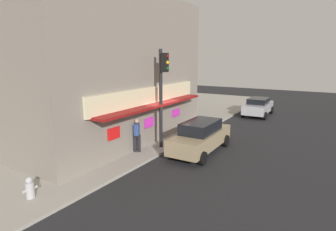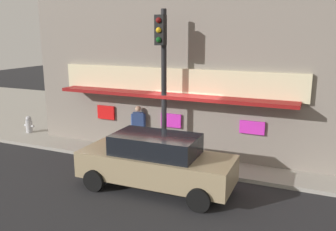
% 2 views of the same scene
% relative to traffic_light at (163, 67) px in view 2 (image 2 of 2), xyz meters
% --- Properties ---
extents(ground_plane, '(65.07, 65.07, 0.00)m').
position_rel_traffic_light_xyz_m(ground_plane, '(0.64, -0.44, -3.42)').
color(ground_plane, '#232326').
extents(sidewalk, '(43.38, 10.81, 0.13)m').
position_rel_traffic_light_xyz_m(sidewalk, '(0.64, 4.96, -3.35)').
color(sidewalk, '#A39E93').
rests_on(sidewalk, ground_plane).
extents(corner_building, '(11.98, 9.89, 8.07)m').
position_rel_traffic_light_xyz_m(corner_building, '(0.06, 5.38, 0.74)').
color(corner_building, gray).
rests_on(corner_building, sidewalk).
extents(traffic_light, '(0.32, 0.58, 5.13)m').
position_rel_traffic_light_xyz_m(traffic_light, '(0.00, 0.00, 0.00)').
color(traffic_light, black).
rests_on(traffic_light, sidewalk).
extents(fire_hydrant, '(0.53, 0.29, 0.76)m').
position_rel_traffic_light_xyz_m(fire_hydrant, '(-7.02, 0.89, -2.93)').
color(fire_hydrant, '#B2B2B7').
rests_on(fire_hydrant, sidewalk).
extents(trash_can, '(0.51, 0.51, 0.82)m').
position_rel_traffic_light_xyz_m(trash_can, '(1.75, 1.49, -2.88)').
color(trash_can, '#2D2D2D').
rests_on(trash_can, sidewalk).
extents(pedestrian, '(0.53, 0.40, 1.72)m').
position_rel_traffic_light_xyz_m(pedestrian, '(-1.33, 0.69, -2.35)').
color(pedestrian, black).
rests_on(pedestrian, sidewalk).
extents(potted_plant_by_doorway, '(0.50, 0.50, 0.90)m').
position_rel_traffic_light_xyz_m(potted_plant_by_doorway, '(2.82, 2.48, -2.78)').
color(potted_plant_by_doorway, gray).
rests_on(potted_plant_by_doorway, sidewalk).
extents(potted_plant_by_window, '(0.52, 0.52, 0.85)m').
position_rel_traffic_light_xyz_m(potted_plant_by_window, '(-0.09, 2.09, -2.82)').
color(potted_plant_by_window, gray).
rests_on(potted_plant_by_window, sidewalk).
extents(parked_car_tan, '(4.58, 1.93, 1.65)m').
position_rel_traffic_light_xyz_m(parked_car_tan, '(0.64, -1.91, -2.57)').
color(parked_car_tan, '#9E8966').
rests_on(parked_car_tan, ground_plane).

